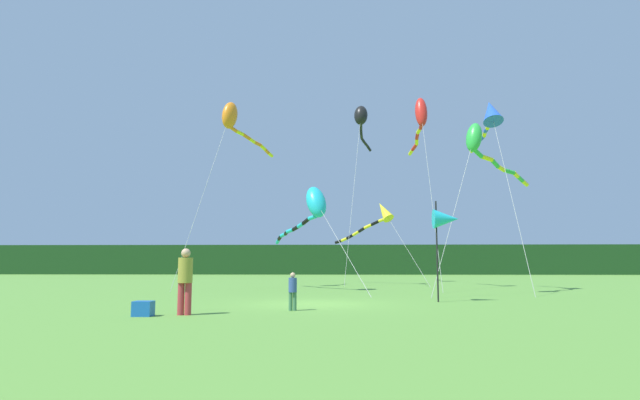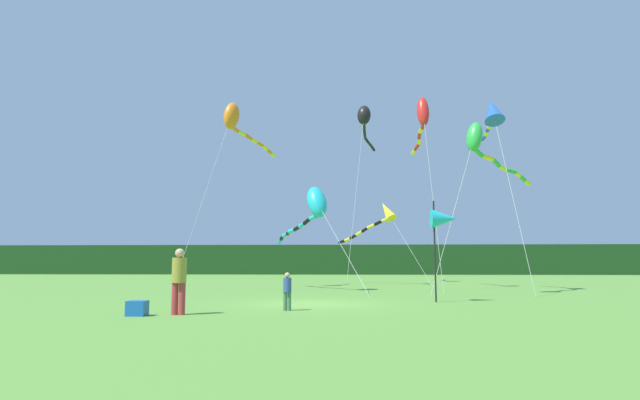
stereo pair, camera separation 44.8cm
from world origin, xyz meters
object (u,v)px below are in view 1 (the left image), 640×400
Objects in this scene: kite_blue at (490,114)px; kite_cyan at (313,206)px; banner_flag_pole at (446,220)px; person_adult at (185,278)px; cooler_box at (143,309)px; person_child at (293,289)px; kite_red at (420,117)px; kite_yellow at (378,216)px; kite_black at (361,119)px; kite_green at (482,146)px; kite_orange at (233,119)px.

kite_blue is 10.05m from kite_cyan.
banner_flag_pole is 0.38× the size of kite_cyan.
person_adult reaches higher than cooler_box.
person_child is 0.10× the size of kite_red.
person_adult is at bearing -120.65° from kite_red.
banner_flag_pole is 0.34× the size of kite_red.
kite_yellow is (7.68, 20.34, 4.23)m from cooler_box.
kite_blue is at bearing 45.44° from person_adult.
kite_red is 7.96m from kite_black.
kite_green is at bearing 42.18° from person_adult.
kite_blue is at bearing 61.53° from banner_flag_pole.
kite_green is at bearing 60.31° from banner_flag_pole.
kite_yellow is (-5.07, 8.05, -4.37)m from kite_blue.
kite_red reaches higher than kite_green.
kite_yellow is (8.53, 5.42, -5.00)m from kite_orange.
person_adult is 18.50m from kite_blue.
banner_flag_pole is 0.37× the size of kite_blue.
kite_yellow is at bearing 32.43° from kite_orange.
kite_red reaches higher than cooler_box.
kite_orange reaches higher than kite_yellow.
kite_blue reaches higher than cooler_box.
kite_red is at bearing 138.24° from kite_blue.
kite_black is at bearing 118.54° from kite_yellow.
kite_cyan is (-5.88, -2.46, -5.22)m from kite_red.
kite_red is at bearing 59.35° from person_adult.
kite_green is at bearing 40.66° from cooler_box.
kite_orange reaches higher than kite_cyan.
banner_flag_pole is at bearing -82.36° from kite_black.
kite_red is 1.01× the size of kite_orange.
kite_green is (4.94, -12.15, -4.72)m from kite_black.
person_adult is 12.96m from kite_cyan.
kite_cyan reaches higher than banner_flag_pole.
kite_black reaches higher than kite_blue.
cooler_box is at bearing -106.83° from kite_black.
kite_blue is at bearing 43.95° from cooler_box.
kite_black is 1.60× the size of kite_green.
kite_cyan is at bearing -116.51° from kite_yellow.
kite_blue is 1.03× the size of kite_cyan.
cooler_box is (-0.98, -0.34, -0.79)m from person_adult.
kite_black is at bearing 97.64° from banner_flag_pole.
person_child is at bearing -114.05° from kite_red.
person_adult is 0.27× the size of kite_yellow.
kite_blue is at bearing -1.77° from kite_cyan.
person_adult is 0.19× the size of kite_cyan.
kite_cyan is (-2.90, -9.58, -7.16)m from kite_black.
cooler_box is at bearing -160.91° from person_adult.
kite_blue is at bearing -57.81° from kite_yellow.
banner_flag_pole reaches higher than person_adult.
kite_blue reaches higher than person_child.
kite_orange is (-10.53, -0.10, -0.03)m from kite_red.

